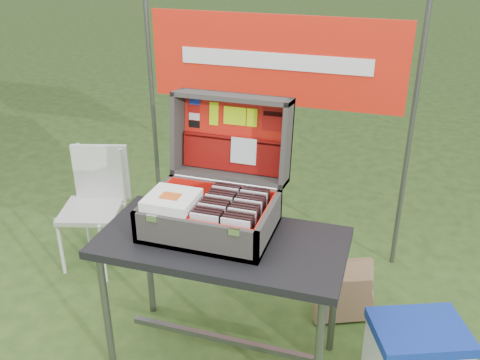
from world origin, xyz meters
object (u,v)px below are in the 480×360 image
(table, at_px, (223,301))
(suitcase, at_px, (213,171))
(cardboard_box, at_px, (343,291))
(cooler, at_px, (415,358))
(chair, at_px, (91,212))

(table, height_order, suitcase, suitcase)
(suitcase, distance_m, cardboard_box, 1.11)
(suitcase, xyz_separation_m, cardboard_box, (0.61, 0.40, -0.83))
(cooler, bearing_deg, cardboard_box, 110.36)
(table, xyz_separation_m, suitcase, (-0.08, 0.11, 0.65))
(table, distance_m, cooler, 0.96)
(suitcase, distance_m, cooler, 1.31)
(cooler, relative_size, chair, 0.54)
(cooler, xyz_separation_m, cardboard_box, (-0.40, 0.43, -0.01))
(table, height_order, cardboard_box, table)
(table, bearing_deg, cardboard_box, 43.03)
(cardboard_box, bearing_deg, cooler, -71.13)
(suitcase, bearing_deg, table, -56.17)
(cardboard_box, bearing_deg, suitcase, -170.83)
(suitcase, bearing_deg, cardboard_box, 33.10)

